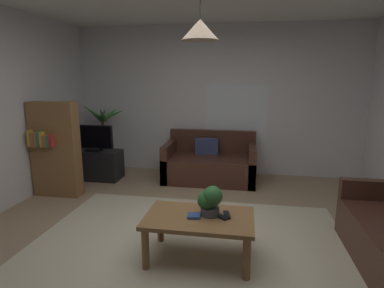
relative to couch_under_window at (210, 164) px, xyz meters
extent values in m
cube|color=#9E8466|center=(0.03, -2.31, -0.28)|extent=(5.14, 5.59, 0.02)
cube|color=beige|center=(0.03, -2.51, -0.27)|extent=(3.34, 3.07, 0.01)
cube|color=silver|center=(0.03, 0.52, 1.05)|extent=(5.26, 0.06, 2.65)
cube|color=white|center=(0.41, 0.49, 0.83)|extent=(1.08, 0.01, 1.02)
cube|color=#47281E|center=(0.00, -0.04, -0.06)|extent=(1.53, 0.85, 0.42)
cube|color=#47281E|center=(0.00, 0.33, 0.35)|extent=(1.53, 0.12, 0.40)
cube|color=#47281E|center=(-0.70, -0.04, 0.05)|extent=(0.12, 0.85, 0.64)
cube|color=#47281E|center=(0.71, -0.04, 0.05)|extent=(0.12, 0.85, 0.64)
cube|color=navy|center=(-0.08, 0.15, 0.29)|extent=(0.41, 0.14, 0.28)
cube|color=#47281E|center=(2.07, -1.64, 0.05)|extent=(0.85, 0.12, 0.64)
cube|color=olive|center=(0.17, -2.44, 0.15)|extent=(1.03, 0.64, 0.04)
cylinder|color=olive|center=(-0.28, -2.70, -0.07)|extent=(0.07, 0.07, 0.40)
cylinder|color=olive|center=(0.63, -2.70, -0.07)|extent=(0.07, 0.07, 0.40)
cylinder|color=olive|center=(-0.28, -2.18, -0.07)|extent=(0.07, 0.07, 0.40)
cylinder|color=olive|center=(0.63, -2.18, -0.07)|extent=(0.07, 0.07, 0.40)
cube|color=#2D4C8C|center=(0.13, -2.47, 0.18)|extent=(0.13, 0.12, 0.03)
cube|color=black|center=(0.38, -2.43, 0.18)|extent=(0.15, 0.15, 0.02)
cube|color=black|center=(0.44, -2.39, 0.18)|extent=(0.08, 0.17, 0.02)
cylinder|color=#4C4C51|center=(0.27, -2.39, 0.21)|extent=(0.18, 0.18, 0.08)
sphere|color=#2D6B33|center=(0.24, -2.39, 0.31)|extent=(0.19, 0.19, 0.19)
sphere|color=#2D6B33|center=(0.30, -2.41, 0.37)|extent=(0.19, 0.19, 0.19)
cube|color=black|center=(-1.99, -0.26, -0.02)|extent=(0.90, 0.44, 0.50)
cube|color=black|center=(-1.99, -0.28, 0.47)|extent=(0.71, 0.05, 0.40)
cube|color=black|center=(-1.99, -0.31, 0.47)|extent=(0.67, 0.00, 0.36)
cube|color=black|center=(-1.99, -0.28, 0.25)|extent=(0.24, 0.16, 0.04)
cylinder|color=beige|center=(-2.01, 0.17, -0.12)|extent=(0.32, 0.32, 0.30)
cylinder|color=brown|center=(-2.01, 0.17, 0.38)|extent=(0.05, 0.05, 0.70)
cone|color=#3D7F3D|center=(-1.79, 0.17, 0.81)|extent=(0.48, 0.10, 0.26)
cone|color=#3D7F3D|center=(-1.92, 0.34, 0.80)|extent=(0.24, 0.42, 0.30)
cone|color=#3D7F3D|center=(-2.07, 0.36, 0.80)|extent=(0.19, 0.43, 0.28)
cone|color=#3D7F3D|center=(-2.24, 0.24, 0.84)|extent=(0.51, 0.27, 0.33)
cone|color=#3D7F3D|center=(-2.15, 0.08, 0.85)|extent=(0.35, 0.28, 0.36)
cone|color=#3D7F3D|center=(-2.04, -0.05, 0.83)|extent=(0.14, 0.48, 0.32)
cone|color=#3D7F3D|center=(-1.90, -0.05, 0.84)|extent=(0.27, 0.52, 0.37)
cube|color=olive|center=(-2.17, -1.09, 0.43)|extent=(0.70, 0.22, 1.40)
cube|color=gold|center=(-2.45, -1.21, 0.61)|extent=(0.04, 0.16, 0.24)
cube|color=#99663F|center=(-2.40, -1.21, 0.60)|extent=(0.05, 0.16, 0.20)
cube|color=#99663F|center=(-2.35, -1.21, 0.60)|extent=(0.05, 0.16, 0.21)
cube|color=#387247|center=(-2.30, -1.21, 0.61)|extent=(0.04, 0.16, 0.23)
cube|color=gold|center=(-2.26, -1.21, 0.61)|extent=(0.04, 0.16, 0.22)
cube|color=#99663F|center=(-2.21, -1.21, 0.58)|extent=(0.05, 0.16, 0.17)
cube|color=#387247|center=(-2.16, -1.21, 0.58)|extent=(0.04, 0.16, 0.17)
cube|color=#B22D2D|center=(-2.11, -1.21, 0.59)|extent=(0.04, 0.16, 0.18)
cone|color=tan|center=(0.17, -2.44, 1.86)|extent=(0.32, 0.32, 0.17)
camera|label=1|loc=(0.58, -5.21, 1.46)|focal=29.53mm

